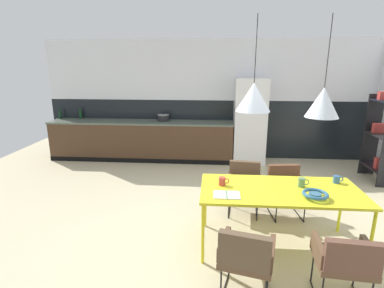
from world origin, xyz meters
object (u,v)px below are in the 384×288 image
Objects in this scene: fruit_bowl at (315,194)px; cooking_pot at (163,118)px; open_book at (227,195)px; armchair_far_side at (286,184)px; mug_short_terracotta at (337,179)px; mug_dark_espresso at (302,182)px; pendant_lamp_over_table_far at (323,103)px; mug_wide_latte at (222,181)px; open_shelf_unit at (381,137)px; bottle_vinegar_dark at (80,114)px; dining_table at (280,192)px; armchair_by_stool at (346,258)px; armchair_head_of_table at (244,181)px; pendant_lamp_over_table_near at (253,97)px; bottle_spice_small at (60,115)px; armchair_corner_seat at (246,254)px; refrigerator_column at (250,121)px.

cooking_pot is at bearing 122.34° from fruit_bowl.
fruit_bowl is at bearing 0.52° from open_book.
armchair_far_side is 5.97× the size of mug_short_terracotta.
pendant_lamp_over_table_far is at bearing -40.39° from mug_dark_espresso.
open_shelf_unit is (2.97, 2.28, 0.04)m from mug_wide_latte.
bottle_vinegar_dark reaches higher than mug_wide_latte.
pendant_lamp_over_table_far is (0.37, 0.00, 1.05)m from dining_table.
armchair_by_stool is 6.11× the size of mug_short_terracotta.
dining_table reaches higher than armchair_head_of_table.
pendant_lamp_over_table_near is (-0.78, 0.86, 1.32)m from armchair_by_stool.
bottle_spice_small is (-3.77, 3.40, 0.19)m from mug_wide_latte.
mug_dark_espresso is (-0.01, -0.75, 0.33)m from armchair_far_side.
bottle_vinegar_dark is 6.36m from open_shelf_unit.
armchair_corner_seat is 1.59m from pendant_lamp_over_table_near.
open_book reaches higher than armchair_corner_seat.
open_shelf_unit is (2.93, 2.56, 0.09)m from open_book.
pendant_lamp_over_table_far reaches higher than refrigerator_column.
mug_short_terracotta is at bearing -49.52° from cooking_pot.
pendant_lamp_over_table_near is at bearing 36.48° from open_book.
armchair_by_stool is 0.75m from fruit_bowl.
bottle_spice_small is (-4.77, 3.68, 0.20)m from fruit_bowl.
mug_dark_espresso reaches higher than armchair_by_stool.
mug_wide_latte is at bearing -101.59° from refrigerator_column.
bottle_spice_small is 6.84m from open_shelf_unit.
armchair_by_stool is 2.52× the size of open_book.
bottle_vinegar_dark reaches higher than armchair_far_side.
mug_short_terracotta is 1.52m from pendant_lamp_over_table_near.
mug_wide_latte is 3.55m from cooking_pot.
mug_wide_latte is at bearing 143.55° from armchair_by_stool.
mug_dark_espresso reaches higher than armchair_far_side.
mug_wide_latte is at bearing 164.30° from fruit_bowl.
open_shelf_unit reaches higher than mug_wide_latte.
bottle_vinegar_dark is (-4.37, 4.39, 0.51)m from armchair_by_stool.
mug_wide_latte is at bearing 162.40° from pendant_lamp_over_table_near.
pendant_lamp_over_table_near is (0.30, -0.10, 1.01)m from mug_wide_latte.
cooking_pot is at bearing -2.02° from bottle_spice_small.
cooking_pot is 2.50m from bottle_spice_small.
armchair_corner_seat is at bearing -96.25° from refrigerator_column.
bottle_spice_small is (-4.43, 0.18, 0.06)m from refrigerator_column.
cooking_pot is at bearing 114.89° from pendant_lamp_over_table_near.
cooking_pot is (-2.21, 3.29, 0.16)m from mug_dark_espresso.
armchair_far_side is 0.96× the size of armchair_corner_seat.
pendant_lamp_over_table_far reaches higher than open_shelf_unit.
open_book is (-0.90, -1.06, 0.28)m from armchair_far_side.
armchair_corner_seat is (-0.74, -1.73, 0.01)m from armchair_far_side.
cooking_pot is at bearing 124.05° from armchair_by_stool.
open_shelf_unit is (2.77, 3.23, 0.36)m from armchair_corner_seat.
armchair_by_stool is 1.76m from pendant_lamp_over_table_near.
armchair_corner_seat is at bearing 60.16° from armchair_far_side.
fruit_bowl is 0.28× the size of pendant_lamp_over_table_near.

